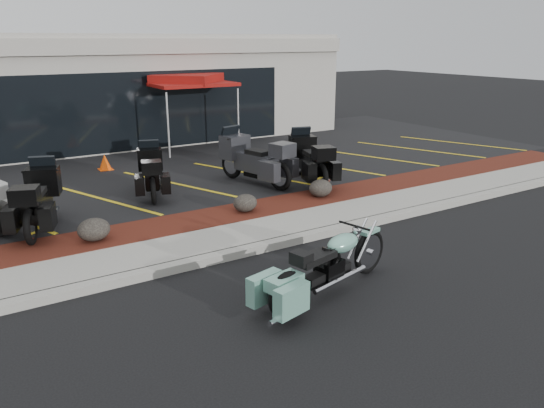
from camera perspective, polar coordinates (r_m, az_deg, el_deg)
ground at (r=9.56m, az=3.47°, el=-6.35°), size 90.00×90.00×0.00m
curb at (r=10.22m, az=0.55°, el=-4.25°), size 24.00×0.25×0.15m
sidewalk at (r=10.78m, az=-1.46°, el=-3.09°), size 24.00×1.20×0.15m
mulch_bed at (r=11.77m, az=-4.44°, el=-1.32°), size 24.00×1.20×0.16m
upper_lot at (r=16.57m, az=-13.19°, el=3.77°), size 26.00×9.60×0.15m
dealership_building at (r=22.25m, az=-19.01°, el=11.72°), size 18.00×8.16×4.00m
boulder_left at (r=10.61m, az=-18.62°, el=-2.62°), size 0.62×0.51×0.44m
boulder_mid at (r=11.77m, az=-2.90°, el=0.12°), size 0.55×0.46×0.39m
boulder_right at (r=12.92m, az=5.25°, el=1.72°), size 0.60×0.50×0.42m
hero_cruiser at (r=9.09m, az=10.42°, el=-4.40°), size 3.00×1.40×1.02m
touring_black_front at (r=12.31m, az=-23.20°, el=1.74°), size 1.62×2.47×1.34m
touring_black_mid at (r=13.99m, az=-12.97°, el=4.26°), size 1.44×2.29×1.25m
touring_grey at (r=14.56m, az=-4.40°, el=5.58°), size 1.54×2.66×1.46m
touring_black_rear at (r=14.86m, az=3.11°, el=5.69°), size 1.55×2.53×1.38m
traffic_cone at (r=16.35m, az=-17.53°, el=4.33°), size 0.39×0.39×0.46m
popup_canopy at (r=18.87m, az=-9.10°, el=12.93°), size 2.82×2.82×2.54m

